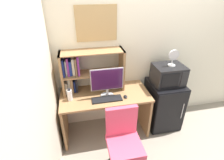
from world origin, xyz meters
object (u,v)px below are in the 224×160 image
(computer_mouse, at_px, (126,97))
(monitor, at_px, (107,81))
(keyboard, at_px, (107,99))
(desk_chair, at_px, (123,145))
(microwave, at_px, (168,75))
(wall_corkboard, at_px, (96,23))
(hutch_bookshelf, at_px, (83,71))
(water_bottle, at_px, (70,95))
(mini_fridge, at_px, (163,104))
(desk_fan, at_px, (173,57))

(computer_mouse, bearing_deg, monitor, 159.78)
(keyboard, relative_size, desk_chair, 0.47)
(microwave, xyz_separation_m, wall_corkboard, (-1.05, 0.29, 0.76))
(computer_mouse, height_order, microwave, microwave)
(hutch_bookshelf, distance_m, microwave, 1.32)
(desk_chair, distance_m, wall_corkboard, 1.67)
(hutch_bookshelf, height_order, monitor, hutch_bookshelf)
(water_bottle, xyz_separation_m, mini_fridge, (1.51, 0.05, -0.43))
(desk_chair, bearing_deg, mini_fridge, 38.01)
(keyboard, bearing_deg, wall_corkboard, 96.48)
(monitor, relative_size, desk_chair, 0.51)
(water_bottle, distance_m, desk_fan, 1.60)
(water_bottle, relative_size, microwave, 0.40)
(monitor, distance_m, wall_corkboard, 0.81)
(monitor, bearing_deg, computer_mouse, -20.22)
(desk_fan, bearing_deg, water_bottle, -178.23)
(keyboard, bearing_deg, microwave, 9.09)
(computer_mouse, height_order, desk_fan, desk_fan)
(mini_fridge, height_order, desk_chair, desk_chair)
(keyboard, height_order, wall_corkboard, wall_corkboard)
(water_bottle, distance_m, microwave, 1.52)
(keyboard, height_order, desk_chair, desk_chair)
(hutch_bookshelf, xyz_separation_m, monitor, (0.32, -0.24, -0.09))
(monitor, bearing_deg, keyboard, -103.00)
(hutch_bookshelf, distance_m, water_bottle, 0.40)
(mini_fridge, height_order, desk_fan, desk_fan)
(keyboard, bearing_deg, monitor, 77.00)
(hutch_bookshelf, height_order, computer_mouse, hutch_bookshelf)
(monitor, distance_m, water_bottle, 0.56)
(keyboard, bearing_deg, water_bottle, 168.27)
(mini_fridge, bearing_deg, hutch_bookshelf, 172.15)
(computer_mouse, distance_m, mini_fridge, 0.82)
(mini_fridge, distance_m, desk_chair, 1.13)
(keyboard, bearing_deg, mini_fridge, 8.92)
(desk_fan, bearing_deg, computer_mouse, -168.51)
(hutch_bookshelf, relative_size, mini_fridge, 1.13)
(computer_mouse, relative_size, mini_fridge, 0.10)
(hutch_bookshelf, relative_size, desk_fan, 3.65)
(monitor, height_order, water_bottle, monitor)
(monitor, xyz_separation_m, desk_chair, (0.09, -0.63, -0.60))
(hutch_bookshelf, xyz_separation_m, wall_corkboard, (0.25, 0.12, 0.64))
(water_bottle, distance_m, mini_fridge, 1.57)
(hutch_bookshelf, xyz_separation_m, desk_chair, (0.41, -0.88, -0.69))
(desk_chair, bearing_deg, keyboard, 101.42)
(hutch_bookshelf, height_order, water_bottle, hutch_bookshelf)
(monitor, xyz_separation_m, water_bottle, (-0.54, 0.01, -0.16))
(microwave, height_order, desk_fan, desk_fan)
(computer_mouse, bearing_deg, water_bottle, 172.39)
(computer_mouse, bearing_deg, hutch_bookshelf, 149.74)
(monitor, height_order, desk_fan, desk_fan)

